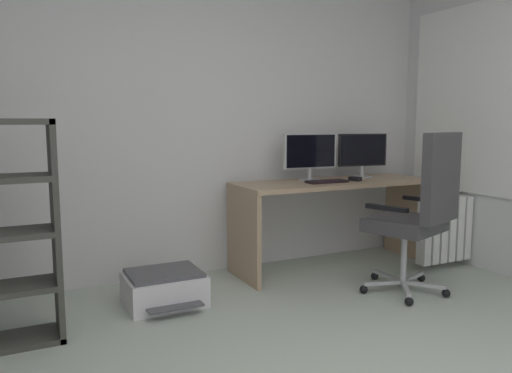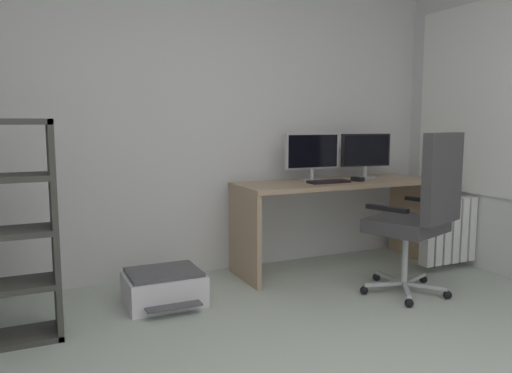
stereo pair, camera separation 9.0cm
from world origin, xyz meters
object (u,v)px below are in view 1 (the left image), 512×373
object	(u,v)px
printer	(164,288)
radiator	(461,228)
monitor_main	(310,153)
office_chair	(420,208)
keyboard	(327,181)
computer_mouse	(355,179)
desk	(333,202)
monitor_secondary	(362,152)

from	to	relation	value
printer	radiator	xyz separation A→B (m)	(2.54, -0.22, 0.22)
monitor_main	office_chair	world-z (taller)	office_chair
keyboard	printer	xyz separation A→B (m)	(-1.41, -0.15, -0.64)
monitor_main	radiator	world-z (taller)	monitor_main
computer_mouse	monitor_main	bearing A→B (deg)	135.28
office_chair	radiator	world-z (taller)	office_chair
radiator	keyboard	bearing A→B (deg)	162.06
office_chair	radiator	distance (m)	1.00
keyboard	radiator	world-z (taller)	keyboard
monitor_main	office_chair	xyz separation A→B (m)	(0.31, -0.95, -0.34)
desk	keyboard	xyz separation A→B (m)	(-0.12, -0.09, 0.19)
monitor_main	printer	world-z (taller)	monitor_main
monitor_secondary	keyboard	world-z (taller)	monitor_secondary
desk	monitor_main	bearing A→B (deg)	151.09
office_chair	printer	xyz separation A→B (m)	(-1.67, 0.61, -0.52)
monitor_main	desk	bearing A→B (deg)	-28.91
monitor_main	printer	distance (m)	1.64
monitor_main	printer	size ratio (longest dim) A/B	0.96
radiator	monitor_main	bearing A→B (deg)	155.02
printer	radiator	size ratio (longest dim) A/B	0.57
monitor_main	monitor_secondary	size ratio (longest dim) A/B	1.07
monitor_secondary	keyboard	distance (m)	0.57
monitor_main	computer_mouse	size ratio (longest dim) A/B	4.90
printer	desk	bearing A→B (deg)	8.87
printer	radiator	distance (m)	2.56
desk	office_chair	size ratio (longest dim) A/B	1.46
desk	computer_mouse	world-z (taller)	computer_mouse
monitor_main	computer_mouse	xyz separation A→B (m)	(0.33, -0.18, -0.21)
monitor_secondary	computer_mouse	xyz separation A→B (m)	(-0.21, -0.18, -0.21)
monitor_secondary	office_chair	size ratio (longest dim) A/B	0.40
monitor_main	computer_mouse	world-z (taller)	monitor_main
monitor_secondary	printer	xyz separation A→B (m)	(-1.90, -0.33, -0.85)
office_chair	printer	distance (m)	1.85
computer_mouse	radiator	bearing A→B (deg)	-39.58
desk	monitor_main	distance (m)	0.46
monitor_main	office_chair	distance (m)	1.05
computer_mouse	printer	distance (m)	1.82
office_chair	monitor_secondary	bearing A→B (deg)	76.21
desk	computer_mouse	bearing A→B (deg)	-28.33
radiator	computer_mouse	bearing A→B (deg)	156.51
keyboard	printer	size ratio (longest dim) A/B	0.66
radiator	desk	bearing A→B (deg)	155.71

